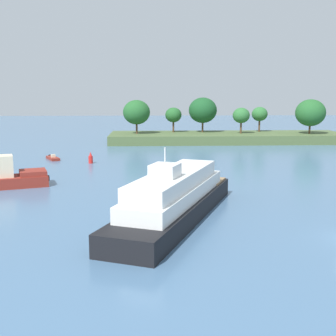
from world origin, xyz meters
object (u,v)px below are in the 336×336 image
fishing_skiff (53,158)px  white_riverboat (176,198)px  channel_buoy_red (91,158)px  tugboat (1,177)px

fishing_skiff → white_riverboat: bearing=-62.8°
fishing_skiff → white_riverboat: 41.63m
fishing_skiff → channel_buoy_red: size_ratio=2.41×
tugboat → channel_buoy_red: tugboat is taller
channel_buoy_red → white_riverboat: bearing=-69.9°
white_riverboat → tugboat: bearing=145.1°
channel_buoy_red → tugboat: bearing=-114.4°
white_riverboat → channel_buoy_red: size_ratio=12.08×
tugboat → channel_buoy_red: (8.35, 18.36, -0.50)m
fishing_skiff → white_riverboat: (19.01, -37.00, 1.63)m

